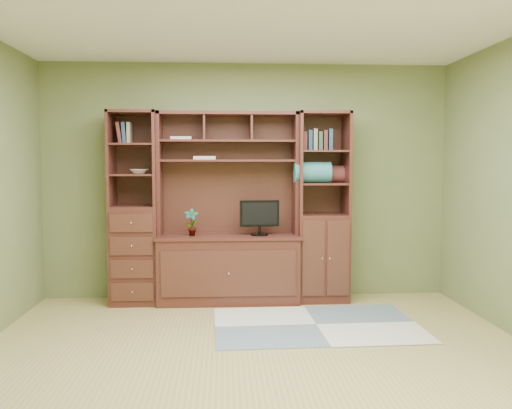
{
  "coord_description": "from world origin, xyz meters",
  "views": [
    {
      "loc": [
        -0.26,
        -4.05,
        1.5
      ],
      "look_at": [
        0.06,
        1.2,
        1.1
      ],
      "focal_mm": 38.0,
      "sensor_mm": 36.0,
      "label": 1
    }
  ],
  "objects": [
    {
      "name": "left_tower",
      "position": [
        -1.21,
        1.77,
        1.02
      ],
      "size": [
        0.5,
        0.45,
        2.05
      ],
      "primitive_type": "cube",
      "color": "#471F19",
      "rests_on": "ground"
    },
    {
      "name": "rug",
      "position": [
        0.59,
        0.82,
        0.01
      ],
      "size": [
        1.91,
        1.3,
        0.01
      ],
      "primitive_type": "cube",
      "rotation": [
        0.0,
        0.0,
        0.03
      ],
      "color": "#A2A7A7",
      "rests_on": "ground"
    },
    {
      "name": "room",
      "position": [
        0.0,
        0.0,
        1.3
      ],
      "size": [
        4.6,
        4.1,
        2.64
      ],
      "color": "tan",
      "rests_on": "ground"
    },
    {
      "name": "center_hutch",
      "position": [
        -0.21,
        1.73,
        1.02
      ],
      "size": [
        1.54,
        0.53,
        2.05
      ],
      "primitive_type": "cube",
      "color": "#471F19",
      "rests_on": "ground"
    },
    {
      "name": "bowl",
      "position": [
        -1.15,
        1.77,
        1.41
      ],
      "size": [
        0.2,
        0.2,
        0.05
      ],
      "primitive_type": "imported",
      "color": "beige",
      "rests_on": "left_tower"
    },
    {
      "name": "orchid",
      "position": [
        -0.6,
        1.7,
        0.88
      ],
      "size": [
        0.15,
        0.1,
        0.29
      ],
      "primitive_type": "imported",
      "color": "#AD4C3A",
      "rests_on": "center_hutch"
    },
    {
      "name": "monitor",
      "position": [
        0.13,
        1.7,
        0.99
      ],
      "size": [
        0.44,
        0.22,
        0.52
      ],
      "primitive_type": "cube",
      "rotation": [
        0.0,
        0.0,
        0.08
      ],
      "color": "black",
      "rests_on": "center_hutch"
    },
    {
      "name": "magazines",
      "position": [
        -0.46,
        1.82,
        1.56
      ],
      "size": [
        0.24,
        0.17,
        0.04
      ],
      "primitive_type": "cube",
      "color": "beige",
      "rests_on": "center_hutch"
    },
    {
      "name": "right_tower",
      "position": [
        0.82,
        1.77,
        1.02
      ],
      "size": [
        0.55,
        0.45,
        2.05
      ],
      "primitive_type": "cube",
      "color": "#471F19",
      "rests_on": "ground"
    },
    {
      "name": "blanket_teal",
      "position": [
        0.7,
        1.73,
        1.4
      ],
      "size": [
        0.39,
        0.23,
        0.23
      ],
      "primitive_type": "cube",
      "color": "teal",
      "rests_on": "right_tower"
    },
    {
      "name": "blanket_red",
      "position": [
        0.93,
        1.85,
        1.38
      ],
      "size": [
        0.34,
        0.19,
        0.19
      ],
      "primitive_type": "cube",
      "color": "brown",
      "rests_on": "right_tower"
    }
  ]
}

